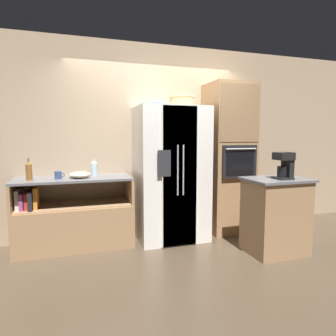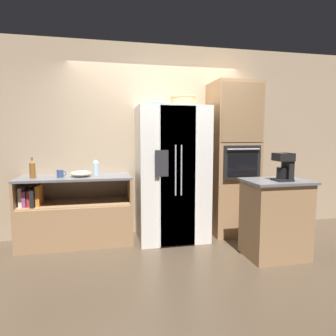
# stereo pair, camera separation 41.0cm
# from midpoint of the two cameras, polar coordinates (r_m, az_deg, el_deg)

# --- Properties ---
(ground_plane) EXTENTS (20.00, 20.00, 0.00)m
(ground_plane) POSITION_cam_midpoint_polar(r_m,az_deg,el_deg) (4.39, 1.59, -13.39)
(ground_plane) COLOR #4C3D2D
(wall_back) EXTENTS (12.00, 0.06, 2.80)m
(wall_back) POSITION_cam_midpoint_polar(r_m,az_deg,el_deg) (4.54, 0.37, 5.31)
(wall_back) COLOR tan
(wall_back) RESTS_ON ground_plane
(counter_left) EXTENTS (1.48, 0.60, 0.92)m
(counter_left) POSITION_cam_midpoint_polar(r_m,az_deg,el_deg) (4.26, -14.59, -9.45)
(counter_left) COLOR #A87F56
(counter_left) RESTS_ON ground_plane
(refrigerator) EXTENTS (0.96, 0.77, 1.87)m
(refrigerator) POSITION_cam_midpoint_polar(r_m,az_deg,el_deg) (4.22, 3.49, -1.12)
(refrigerator) COLOR white
(refrigerator) RESTS_ON ground_plane
(wall_oven) EXTENTS (0.66, 0.67, 2.24)m
(wall_oven) POSITION_cam_midpoint_polar(r_m,az_deg,el_deg) (4.61, 14.71, 1.67)
(wall_oven) COLOR #A87F56
(wall_oven) RESTS_ON ground_plane
(island_counter) EXTENTS (0.76, 0.58, 0.95)m
(island_counter) POSITION_cam_midpoint_polar(r_m,az_deg,el_deg) (3.95, 22.62, -8.90)
(island_counter) COLOR #A87F56
(island_counter) RESTS_ON ground_plane
(wicker_basket) EXTENTS (0.37, 0.37, 0.15)m
(wicker_basket) POSITION_cam_midpoint_polar(r_m,az_deg,el_deg) (4.29, 5.70, 12.58)
(wicker_basket) COLOR tan
(wicker_basket) RESTS_ON refrigerator
(fruit_bowl) EXTENTS (0.27, 0.27, 0.07)m
(fruit_bowl) POSITION_cam_midpoint_polar(r_m,az_deg,el_deg) (4.16, 1.00, 12.17)
(fruit_bowl) COLOR #668C99
(fruit_bowl) RESTS_ON refrigerator
(bottle_tall) EXTENTS (0.09, 0.09, 0.24)m
(bottle_tall) POSITION_cam_midpoint_polar(r_m,az_deg,el_deg) (4.25, -10.91, 0.20)
(bottle_tall) COLOR silver
(bottle_tall) RESTS_ON counter_left
(bottle_short) EXTENTS (0.07, 0.07, 0.27)m
(bottle_short) POSITION_cam_midpoint_polar(r_m,az_deg,el_deg) (4.13, -21.89, -0.19)
(bottle_short) COLOR brown
(bottle_short) RESTS_ON counter_left
(mug) EXTENTS (0.12, 0.09, 0.10)m
(mug) POSITION_cam_midpoint_polar(r_m,az_deg,el_deg) (4.10, -17.18, -1.05)
(mug) COLOR #384C7A
(mug) RESTS_ON counter_left
(mixing_bowl) EXTENTS (0.27, 0.27, 0.08)m
(mixing_bowl) POSITION_cam_midpoint_polar(r_m,az_deg,el_deg) (4.11, -13.53, -1.05)
(mixing_bowl) COLOR beige
(mixing_bowl) RESTS_ON counter_left
(coffee_maker) EXTENTS (0.19, 0.19, 0.32)m
(coffee_maker) POSITION_cam_midpoint_polar(r_m,az_deg,el_deg) (3.80, 24.25, 0.38)
(coffee_maker) COLOR black
(coffee_maker) RESTS_ON island_counter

